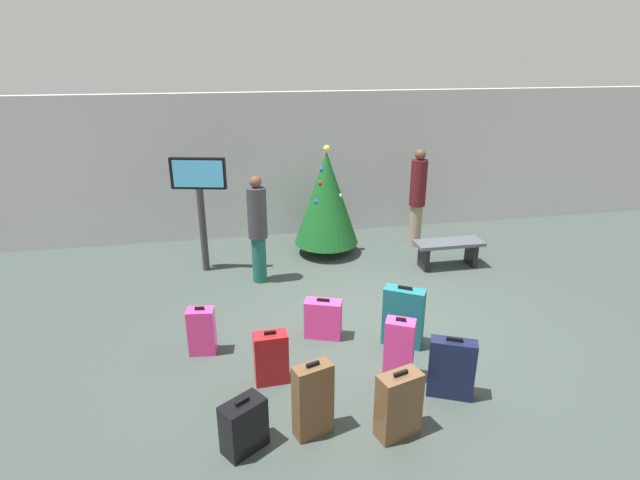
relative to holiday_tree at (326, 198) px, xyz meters
The scene contains 16 objects.
ground_plane 3.02m from the holiday_tree, 85.53° to the right, with size 16.00×16.00×0.00m, color #38423D.
back_wall 1.35m from the holiday_tree, 80.26° to the left, with size 16.00×0.20×2.88m, color silver.
holiday_tree is the anchor object (origin of this frame).
flight_info_kiosk 2.28m from the holiday_tree, behind, with size 0.91×0.29×1.99m.
waiting_bench 2.36m from the holiday_tree, 27.87° to the right, with size 1.21×0.44×0.48m.
traveller_0 1.79m from the holiday_tree, ahead, with size 0.44×0.44×1.91m.
traveller_1 1.67m from the holiday_tree, 143.29° to the right, with size 0.34×0.34×1.80m.
suitcase_0 3.37m from the holiday_tree, 84.16° to the right, with size 0.55×0.45×0.84m.
suitcase_1 3.08m from the holiday_tree, 102.49° to the right, with size 0.53×0.37×0.57m.
suitcase_2 5.13m from the holiday_tree, 110.62° to the right, with size 0.48×0.44×0.57m.
suitcase_3 4.03m from the holiday_tree, 89.51° to the right, with size 0.39×0.34×0.81m.
suitcase_4 4.07m from the holiday_tree, 110.82° to the right, with size 0.39×0.23×0.67m.
suitcase_5 3.80m from the holiday_tree, 126.64° to the right, with size 0.35×0.24×0.65m.
suitcase_6 4.46m from the holiday_tree, 83.50° to the right, with size 0.53×0.37×0.74m.
suitcase_7 4.83m from the holiday_tree, 103.27° to the right, with size 0.42×0.29×0.83m.
suitcase_8 4.90m from the holiday_tree, 93.25° to the right, with size 0.48×0.33×0.74m.
Camera 1 is at (-2.01, -5.77, 3.61)m, focal length 27.85 mm.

